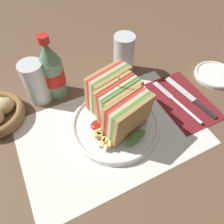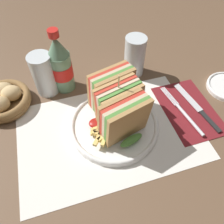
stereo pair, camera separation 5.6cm
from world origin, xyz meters
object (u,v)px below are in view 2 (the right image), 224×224
glass_far (44,75)px  bread_basket (3,100)px  club_sandwich (118,104)px  coke_bottle_near (61,66)px  plate_main (114,125)px  knife (197,107)px  fork (185,114)px  glass_near (134,58)px

glass_far → bread_basket: bearing=-170.2°
club_sandwich → coke_bottle_near: bearing=122.4°
plate_main → club_sandwich: (0.01, 0.01, 0.06)m
knife → bread_basket: bearing=153.3°
club_sandwich → fork: (0.18, -0.04, -0.07)m
club_sandwich → coke_bottle_near: coke_bottle_near is taller
knife → plate_main: bearing=170.0°
glass_near → bread_basket: bearing=-176.6°
plate_main → coke_bottle_near: coke_bottle_near is taller
club_sandwich → bread_basket: club_sandwich is taller
plate_main → bread_basket: bread_basket is taller
club_sandwich → knife: size_ratio=1.03×
coke_bottle_near → glass_far: (-0.05, -0.00, -0.02)m
glass_near → glass_far: same height
fork → glass_far: size_ratio=1.48×
glass_near → knife: bearing=-59.2°
club_sandwich → fork: bearing=-11.3°
knife → coke_bottle_near: coke_bottle_near is taller
coke_bottle_near → bread_basket: coke_bottle_near is taller
plate_main → fork: bearing=-6.8°
knife → glass_near: 0.24m
fork → knife: size_ratio=0.98×
coke_bottle_near → glass_far: coke_bottle_near is taller
plate_main → coke_bottle_near: (-0.10, 0.19, 0.07)m
fork → glass_near: bearing=100.4°
fork → bread_basket: size_ratio=1.24×
plate_main → knife: size_ratio=1.21×
glass_far → bread_basket: glass_far is taller
knife → fork: bearing=-169.3°
plate_main → coke_bottle_near: size_ratio=1.21×
bread_basket → knife: bearing=-18.5°
fork → bread_basket: bread_basket is taller
plate_main → glass_near: bearing=56.6°
coke_bottle_near → glass_far: size_ratio=1.52×
knife → coke_bottle_near: 0.40m
knife → coke_bottle_near: (-0.34, 0.20, 0.08)m
glass_near → fork: bearing=-71.4°
plate_main → coke_bottle_near: 0.23m
coke_bottle_near → glass_far: bearing=-178.3°
plate_main → glass_far: bearing=128.6°
club_sandwich → bread_basket: bearing=152.2°
club_sandwich → glass_near: size_ratio=1.57×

